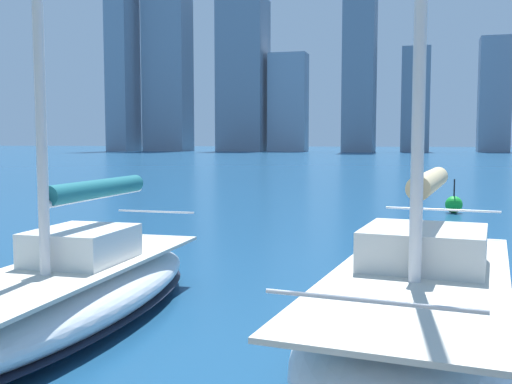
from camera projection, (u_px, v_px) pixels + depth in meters
The scene contains 4 objects.
city_skyline at pixel (363, 73), 155.76m from camera, with size 167.54×21.56×53.01m.
sailboat_tan at pixel (419, 308), 8.17m from camera, with size 3.59×7.89×12.47m.
sailboat_teal at pixel (69, 287), 9.60m from camera, with size 2.44×7.71×12.94m.
channel_buoy at pixel (454, 204), 24.68m from camera, with size 0.70×0.70×1.40m.
Camera 1 is at (-2.13, 1.99, 2.98)m, focal length 42.00 mm.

